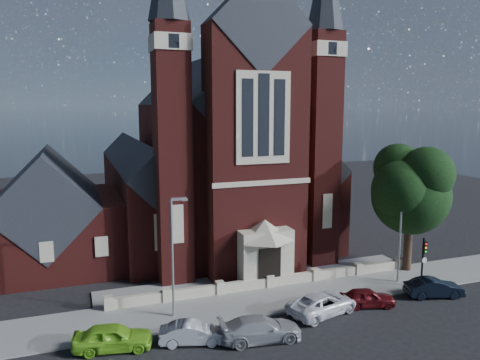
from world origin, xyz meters
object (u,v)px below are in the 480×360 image
Objects in this scene: church at (209,160)px; street_tree at (414,191)px; car_navy at (434,288)px; traffic_signal at (424,256)px; car_dark_red at (367,298)px; parish_hall at (49,220)px; car_white_suv at (323,303)px; street_lamp_left at (174,251)px; car_lime_van at (113,337)px; car_silver_b at (260,329)px; street_lamp_right at (401,227)px; car_silver_a at (193,333)px.

church is 21.38m from street_tree.
traffic_signal is at bearing 5.56° from car_navy.
parish_hall is at bearing 66.15° from car_dark_red.
car_white_suv is at bearing -172.29° from traffic_signal.
street_lamp_left reaches higher than car_lime_van.
car_silver_b is (4.17, -4.79, -3.87)m from street_lamp_left.
street_tree is at bearing -23.26° from parish_hall.
street_lamp_right reaches higher than car_dark_red.
car_navy is at bearing -64.10° from church.
car_dark_red is at bearing -76.82° from church.
car_lime_van is 0.87× the size of car_white_suv.
church is 23.68m from car_dark_red.
street_lamp_left is at bearing -59.98° from parish_hall.
parish_hall is 22.68m from car_silver_b.
street_lamp_left is 1.80× the size of car_lime_van.
car_navy is (22.87, -0.22, -0.08)m from car_lime_van.
street_lamp_right is at bearing 120.01° from traffic_signal.
street_tree is 5.70m from traffic_signal.
car_silver_b is (-13.83, -4.79, -3.87)m from street_lamp_right.
car_silver_b is at bearing -92.19° from car_lime_van.
street_lamp_left reaches higher than car_silver_a.
car_dark_red is (21.12, -16.91, -3.36)m from parish_hall.
street_tree is 2.39× the size of car_lime_van.
car_dark_red is (-4.97, -2.91, -3.95)m from street_lamp_right.
church is 25.68m from car_navy.
street_lamp_left is 7.44m from car_silver_b.
church is at bearing 28.03° from car_dark_red.
car_silver_a is 4.04m from car_silver_b.
traffic_signal is at bearing -68.23° from car_silver_a.
parish_hall is 1.51× the size of street_lamp_right.
car_silver_b is at bearing -89.67° from car_silver_a.
car_white_suv is at bearing -161.47° from street_lamp_right.
street_lamp_right is 22.75m from car_lime_van.
car_dark_red is at bearing -106.23° from car_white_suv.
parish_hall is 16.18m from street_lamp_left.
parish_hall reaches higher than car_white_suv.
street_tree is at bearing -82.64° from car_white_suv.
parish_hall is 17.66m from car_lime_van.
street_lamp_left is 2.02× the size of traffic_signal.
car_silver_b is at bearing -160.89° from street_lamp_right.
street_lamp_right is at bearing -64.17° from car_silver_b.
street_tree is 8.15m from car_navy.
church is at bearing 126.17° from street_tree.
parish_hall is at bearing 120.02° from street_lamp_left.
traffic_signal is 23.25m from car_lime_van.
car_lime_van reaches higher than car_navy.
church is 6.75× the size of car_white_suv.
car_white_suv is (-11.00, -4.56, -6.24)m from street_tree.
car_white_suv is at bearing 103.75° from car_dark_red.
traffic_signal is at bearing -76.31° from car_lime_van.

